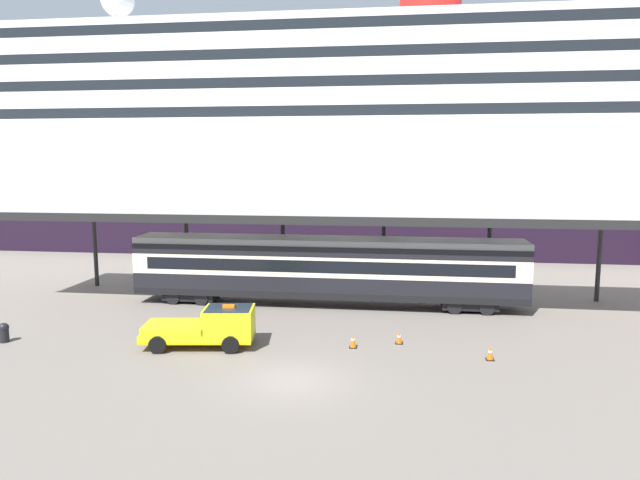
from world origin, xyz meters
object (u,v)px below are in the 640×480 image
at_px(train_carriage, 327,268).
at_px(traffic_cone_far, 353,341).
at_px(service_truck, 209,326).
at_px(traffic_cone_mid, 490,353).
at_px(cruise_ship, 459,145).
at_px(quay_bollard, 4,332).
at_px(traffic_cone_near, 399,337).

xyz_separation_m(train_carriage, traffic_cone_far, (2.22, -7.83, -1.97)).
distance_m(train_carriage, service_truck, 9.76).
distance_m(train_carriage, traffic_cone_mid, 12.21).
xyz_separation_m(cruise_ship, service_truck, (-15.32, -40.94, -9.32)).
height_order(traffic_cone_far, quay_bollard, quay_bollard).
xyz_separation_m(train_carriage, quay_bollard, (-14.60, -9.26, -1.79)).
height_order(train_carriage, traffic_cone_far, train_carriage).
bearing_deg(traffic_cone_far, service_truck, -173.97).
xyz_separation_m(cruise_ship, traffic_cone_near, (-6.42, -39.31, -10.01)).
distance_m(traffic_cone_mid, quay_bollard, 22.96).
bearing_deg(traffic_cone_mid, quay_bollard, -178.60).
relative_size(cruise_ship, traffic_cone_mid, 213.49).
distance_m(cruise_ship, quay_bollard, 49.75).
relative_size(cruise_ship, train_carriage, 6.01).
height_order(service_truck, quay_bollard, service_truck).
height_order(traffic_cone_near, traffic_cone_mid, traffic_cone_mid).
distance_m(train_carriage, quay_bollard, 17.38).
distance_m(traffic_cone_near, traffic_cone_far, 2.33).
distance_m(service_truck, traffic_cone_mid, 12.89).
distance_m(traffic_cone_near, quay_bollard, 19.11).
height_order(cruise_ship, traffic_cone_near, cruise_ship).
bearing_deg(quay_bollard, traffic_cone_far, 4.84).
relative_size(train_carriage, traffic_cone_mid, 35.55).
bearing_deg(cruise_ship, traffic_cone_near, -99.27).
bearing_deg(service_truck, quay_bollard, -175.96).
bearing_deg(service_truck, traffic_cone_far, 6.03).
xyz_separation_m(service_truck, traffic_cone_near, (8.90, 1.62, -0.69)).
xyz_separation_m(service_truck, traffic_cone_mid, (12.88, -0.15, -0.67)).
bearing_deg(traffic_cone_near, cruise_ship, 80.73).
relative_size(train_carriage, service_truck, 4.31).
bearing_deg(train_carriage, traffic_cone_mid, -46.16).
height_order(service_truck, traffic_cone_mid, service_truck).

